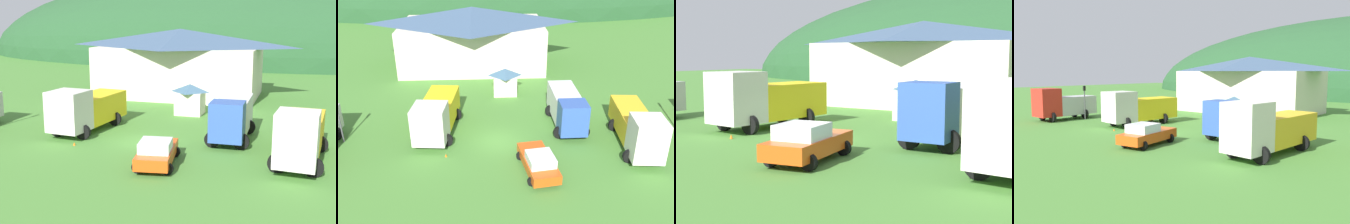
{
  "view_description": "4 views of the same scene",
  "coord_description": "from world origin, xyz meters",
  "views": [
    {
      "loc": [
        10.98,
        -28.91,
        8.81
      ],
      "look_at": [
        0.9,
        3.99,
        1.44
      ],
      "focal_mm": 48.2,
      "sensor_mm": 36.0,
      "label": 1
    },
    {
      "loc": [
        -0.7,
        -26.8,
        15.68
      ],
      "look_at": [
        0.84,
        3.08,
        1.21
      ],
      "focal_mm": 40.22,
      "sensor_mm": 36.0,
      "label": 2
    },
    {
      "loc": [
        14.87,
        -20.58,
        4.41
      ],
      "look_at": [
        -0.38,
        3.39,
        1.13
      ],
      "focal_mm": 52.43,
      "sensor_mm": 36.0,
      "label": 3
    },
    {
      "loc": [
        21.2,
        -21.88,
        5.41
      ],
      "look_at": [
        1.03,
        1.63,
        1.81
      ],
      "focal_mm": 37.11,
      "sensor_mm": 36.0,
      "label": 4
    }
  ],
  "objects": [
    {
      "name": "play_shed_cream",
      "position": [
        1.09,
        10.22,
        1.43
      ],
      "size": [
        2.59,
        2.48,
        2.77
      ],
      "color": "beige",
      "rests_on": "ground"
    },
    {
      "name": "service_pickup_orange",
      "position": [
        2.77,
        -4.41,
        0.83
      ],
      "size": [
        2.89,
        5.1,
        1.66
      ],
      "rotation": [
        0.0,
        0.0,
        -1.42
      ],
      "color": "#DB4C14",
      "rests_on": "ground"
    },
    {
      "name": "traffic_cone_near_pickup",
      "position": [
        -4.05,
        -2.06,
        0.0
      ],
      "size": [
        0.36,
        0.36,
        0.46
      ],
      "primitive_type": "cone",
      "color": "orange",
      "rests_on": "ground"
    },
    {
      "name": "flatbed_truck_yellow",
      "position": [
        -5.09,
        1.83,
        1.79
      ],
      "size": [
        3.81,
        7.99,
        3.5
      ],
      "rotation": [
        0.0,
        0.0,
        -1.67
      ],
      "color": "silver",
      "rests_on": "ground"
    },
    {
      "name": "depot_building",
      "position": [
        -2.47,
        19.62,
        3.82
      ],
      "size": [
        18.62,
        11.01,
        7.41
      ],
      "color": "beige",
      "rests_on": "ground"
    },
    {
      "name": "box_truck_blue",
      "position": [
        6.13,
        2.61,
        1.75
      ],
      "size": [
        3.12,
        6.96,
        3.21
      ],
      "rotation": [
        0.0,
        0.0,
        -1.55
      ],
      "color": "#3356AD",
      "rests_on": "ground"
    },
    {
      "name": "heavy_rig_striped",
      "position": [
        10.94,
        -1.33,
        1.77
      ],
      "size": [
        3.52,
        8.44,
        3.63
      ],
      "rotation": [
        0.0,
        0.0,
        -1.65
      ],
      "color": "silver",
      "rests_on": "ground"
    },
    {
      "name": "crane_truck_red",
      "position": [
        -14.49,
        -1.13,
        1.8
      ],
      "size": [
        3.39,
        6.68,
        3.61
      ],
      "rotation": [
        0.0,
        0.0,
        -1.58
      ],
      "color": "red",
      "rests_on": "ground"
    },
    {
      "name": "ground_plane",
      "position": [
        0.0,
        0.0,
        0.0
      ],
      "size": [
        200.0,
        200.0,
        0.0
      ],
      "primitive_type": "plane",
      "color": "#477F33"
    },
    {
      "name": "traffic_light_west",
      "position": [
        -12.64,
        0.63,
        2.38
      ],
      "size": [
        0.2,
        0.32,
        3.84
      ],
      "color": "#4C4C51",
      "rests_on": "ground"
    }
  ]
}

